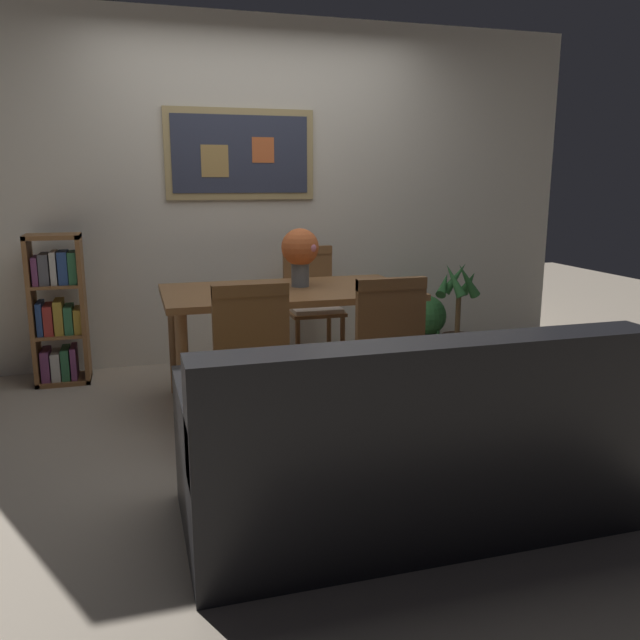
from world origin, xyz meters
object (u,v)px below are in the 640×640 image
object	(u,v)px
flower_vase	(300,251)
dining_chair_near_left	(248,353)
bookshelf	(58,312)
dining_chair_far_right	(311,297)
leather_couch	(404,451)
dining_table	(288,303)
potted_palm	(457,321)
dining_chair_near_right	(383,343)
potted_ivy	(425,322)

from	to	relation	value
flower_vase	dining_chair_near_left	bearing A→B (deg)	-121.34
bookshelf	flower_vase	distance (m)	1.78
dining_chair_far_right	leather_couch	world-z (taller)	dining_chair_far_right
dining_table	potted_palm	distance (m)	1.61
dining_chair_near_right	flower_vase	size ratio (longest dim) A/B	2.44
dining_chair_far_right	bookshelf	bearing A→B (deg)	177.10
potted_palm	flower_vase	distance (m)	1.59
dining_table	leather_couch	world-z (taller)	leather_couch
dining_chair_near_right	dining_chair_near_left	bearing A→B (deg)	178.67
leather_couch	potted_palm	world-z (taller)	leather_couch
dining_table	dining_chair_near_left	xyz separation A→B (m)	(-0.39, -0.73, -0.10)
dining_table	potted_ivy	bearing A→B (deg)	30.75
dining_chair_near_left	flower_vase	distance (m)	1.03
dining_table	dining_chair_near_left	world-z (taller)	dining_chair_near_left
dining_chair_near_right	flower_vase	xyz separation A→B (m)	(-0.25, 0.82, 0.43)
bookshelf	potted_ivy	bearing A→B (deg)	-0.42
potted_ivy	dining_table	bearing A→B (deg)	-149.25
dining_chair_far_right	potted_ivy	xyz separation A→B (m)	(0.99, 0.07, -0.27)
leather_couch	potted_ivy	xyz separation A→B (m)	(1.25, 2.42, -0.05)
flower_vase	dining_chair_far_right	bearing A→B (deg)	69.04
potted_palm	flower_vase	bearing A→B (deg)	-161.76
potted_ivy	potted_palm	distance (m)	0.31
dining_table	dining_chair_near_left	size ratio (longest dim) A/B	1.70
dining_table	potted_ivy	size ratio (longest dim) A/B	2.99
dining_table	dining_chair_near_right	xyz separation A→B (m)	(0.35, -0.75, -0.10)
dining_chair_near_left	dining_chair_far_right	distance (m)	1.64
dining_table	potted_palm	world-z (taller)	potted_palm
dining_chair_far_right	bookshelf	world-z (taller)	bookshelf
potted_ivy	potted_palm	xyz separation A→B (m)	(0.14, -0.27, 0.05)
bookshelf	dining_chair_far_right	bearing A→B (deg)	-2.90
dining_chair_near_right	potted_ivy	xyz separation A→B (m)	(1.00, 1.55, -0.27)
dining_chair_near_right	leather_couch	xyz separation A→B (m)	(-0.25, -0.87, -0.23)
bookshelf	potted_palm	bearing A→B (deg)	-5.71
leather_couch	potted_palm	size ratio (longest dim) A/B	2.24
dining_chair_near_left	dining_chair_far_right	bearing A→B (deg)	63.10
dining_chair_far_right	dining_table	bearing A→B (deg)	-115.83
dining_chair_far_right	potted_ivy	bearing A→B (deg)	4.09
potted_palm	dining_chair_near_left	bearing A→B (deg)	-146.08
dining_table	dining_chair_far_right	size ratio (longest dim) A/B	1.70
dining_chair_near_right	bookshelf	world-z (taller)	bookshelf
dining_table	potted_ivy	world-z (taller)	dining_table
dining_chair_near_left	flower_vase	xyz separation A→B (m)	(0.49, 0.80, 0.43)
dining_chair_near_right	dining_chair_far_right	bearing A→B (deg)	89.78
dining_chair_far_right	potted_palm	xyz separation A→B (m)	(1.13, -0.20, -0.22)
leather_couch	dining_chair_near_left	bearing A→B (deg)	118.72
dining_table	flower_vase	bearing A→B (deg)	35.35
leather_couch	flower_vase	distance (m)	1.81
dining_chair_near_left	potted_ivy	world-z (taller)	dining_chair_near_left
dining_chair_near_left	leather_couch	size ratio (longest dim) A/B	0.51
leather_couch	dining_chair_far_right	bearing A→B (deg)	83.78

